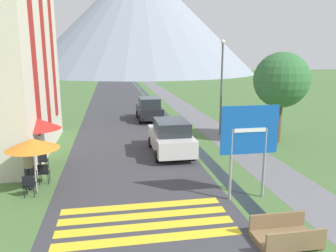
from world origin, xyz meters
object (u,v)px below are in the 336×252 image
cafe_umbrella_front_orange (33,144)px  person_standing_terrace (28,165)px  cafe_chair_near_left (30,172)px  streetlamp (222,81)px  cafe_umbrella_middle_red (37,124)px  parked_car_far (149,109)px  road_sign (249,138)px  tree_by_path (281,80)px  footbridge (286,236)px  person_seated_far (30,164)px  cafe_chair_near_right (44,172)px  parked_car_near (171,137)px  cafe_chair_nearest (29,184)px  cafe_chair_middle (43,160)px  cafe_chair_far_right (41,151)px

cafe_umbrella_front_orange → person_standing_terrace: cafe_umbrella_front_orange is taller
cafe_chair_near_left → cafe_umbrella_front_orange: 1.67m
cafe_umbrella_front_orange → streetlamp: 12.57m
cafe_umbrella_middle_red → parked_car_far: bearing=58.7°
person_standing_terrace → road_sign: bearing=-15.5°
cafe_umbrella_middle_red → tree_by_path: (13.06, 2.38, 1.59)m
road_sign → cafe_umbrella_middle_red: size_ratio=1.47×
footbridge → person_seated_far: size_ratio=1.42×
cafe_chair_near_left → cafe_chair_near_right: bearing=5.2°
parked_car_near → parked_car_far: same height
cafe_chair_nearest → tree_by_path: (12.82, 5.66, 3.16)m
footbridge → cafe_chair_nearest: size_ratio=2.00×
cafe_chair_middle → cafe_chair_nearest: (0.05, -2.85, 0.00)m
road_sign → cafe_umbrella_front_orange: size_ratio=1.63×
cafe_chair_near_left → person_standing_terrace: 0.75m
parked_car_near → cafe_chair_near_left: (-6.32, -3.18, -0.40)m
cafe_chair_middle → tree_by_path: bearing=13.3°
cafe_chair_near_left → streetlamp: 12.65m
person_seated_far → cafe_chair_far_right: bearing=90.8°
parked_car_near → parked_car_far: (-0.04, 9.22, -0.00)m
parked_car_near → cafe_umbrella_middle_red: (-6.33, -1.15, 1.17)m
cafe_chair_near_left → person_seated_far: person_seated_far is taller
parked_car_far → cafe_chair_far_right: 11.39m
person_standing_terrace → person_seated_far: bearing=99.6°
cafe_chair_near_left → streetlamp: bearing=41.3°
road_sign → cafe_chair_near_left: road_sign is taller
cafe_umbrella_middle_red → cafe_chair_far_right: bearing=98.0°
footbridge → streetlamp: streetlamp is taller
cafe_chair_middle → cafe_chair_nearest: same height
streetlamp → tree_by_path: (2.78, -2.36, 0.16)m
cafe_chair_near_right → streetlamp: 12.25m
cafe_chair_nearest → cafe_umbrella_front_orange: (0.15, 0.41, 1.39)m
road_sign → cafe_chair_nearest: (-7.79, 1.49, -1.77)m
cafe_chair_near_right → cafe_umbrella_middle_red: cafe_umbrella_middle_red is taller
parked_car_far → footbridge: bearing=-84.8°
cafe_chair_near_left → tree_by_path: tree_by_path is taller
cafe_chair_middle → streetlamp: (10.08, 5.16, 3.01)m
road_sign → cafe_chair_near_right: road_sign is taller
cafe_chair_far_right → cafe_umbrella_middle_red: size_ratio=0.36×
person_seated_far → tree_by_path: 14.02m
person_seated_far → cafe_umbrella_middle_red: bearing=85.9°
parked_car_far → person_standing_terrace: size_ratio=2.27×
road_sign → tree_by_path: bearing=54.9°
cafe_umbrella_front_orange → streetlamp: bearing=37.6°
cafe_umbrella_front_orange → tree_by_path: (12.66, 5.24, 1.77)m
footbridge → tree_by_path: bearing=63.1°
footbridge → cafe_chair_middle: (-7.74, 7.29, 0.29)m
footbridge → cafe_chair_near_right: size_ratio=2.00×
footbridge → cafe_umbrella_middle_red: bearing=135.8°
road_sign → cafe_umbrella_middle_red: road_sign is taller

